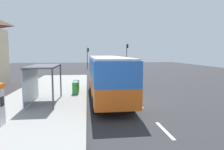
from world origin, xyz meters
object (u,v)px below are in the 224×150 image
at_px(sedan_far, 108,63).
at_px(recycling_bin_blue, 76,86).
at_px(bus, 107,75).
at_px(sedan_near, 113,65).
at_px(white_van, 121,66).
at_px(recycling_bin_green, 75,88).
at_px(traffic_light_far_side, 88,55).
at_px(traffic_light_near_side, 127,52).
at_px(bus_shelter, 39,74).
at_px(recycling_bin_yellow, 76,87).

bearing_deg(sedan_far, recycling_bin_blue, -99.90).
relative_size(bus, sedan_near, 2.48).
xyz_separation_m(white_van, recycling_bin_green, (-6.40, -16.27, -0.69)).
height_order(sedan_near, traffic_light_far_side, traffic_light_far_side).
height_order(bus, recycling_bin_green, bus).
distance_m(traffic_light_near_side, traffic_light_far_side, 8.64).
relative_size(recycling_bin_blue, bus_shelter, 0.24).
bearing_deg(traffic_light_far_side, recycling_bin_yellow, -92.18).
xyz_separation_m(recycling_bin_blue, bus_shelter, (-2.21, -4.08, 1.44)).
xyz_separation_m(white_van, recycling_bin_blue, (-6.40, -14.87, -0.69)).
bearing_deg(recycling_bin_yellow, white_van, 67.65).
bearing_deg(bus, sedan_near, 82.01).
bearing_deg(bus_shelter, traffic_light_near_side, 69.36).
height_order(white_van, traffic_light_near_side, traffic_light_near_side).
bearing_deg(sedan_far, recycling_bin_yellow, -99.72).
height_order(bus, bus_shelter, bus).
xyz_separation_m(white_van, sedan_far, (0.10, 22.37, -0.55)).
distance_m(sedan_far, recycling_bin_blue, 37.80).
relative_size(traffic_light_far_side, bus_shelter, 1.14).
xyz_separation_m(sedan_far, traffic_light_near_side, (3.19, -9.70, 2.76)).
distance_m(white_van, bus_shelter, 20.83).
height_order(traffic_light_near_side, bus_shelter, traffic_light_near_side).
relative_size(recycling_bin_yellow, traffic_light_near_side, 0.18).
bearing_deg(traffic_light_near_side, recycling_bin_blue, -109.40).
height_order(white_van, sedan_far, white_van).
bearing_deg(traffic_light_far_side, white_van, -68.54).
distance_m(recycling_bin_yellow, traffic_light_near_side, 30.00).
bearing_deg(sedan_near, traffic_light_far_side, 156.85).
relative_size(recycling_bin_blue, traffic_light_near_side, 0.18).
distance_m(recycling_bin_green, traffic_light_near_side, 30.66).
relative_size(white_van, recycling_bin_blue, 5.53).
height_order(white_van, bus_shelter, bus_shelter).
bearing_deg(recycling_bin_blue, sedan_far, 80.10).
xyz_separation_m(white_van, bus_shelter, (-8.61, -18.95, 0.75)).
bearing_deg(sedan_near, recycling_bin_blue, -104.02).
relative_size(sedan_near, traffic_light_far_side, 0.97).
bearing_deg(traffic_light_far_side, sedan_far, 58.78).
bearing_deg(white_van, traffic_light_far_side, 111.46).
relative_size(white_van, sedan_far, 1.18).
bearing_deg(bus_shelter, recycling_bin_blue, 61.53).
relative_size(sedan_near, recycling_bin_yellow, 4.68).
height_order(recycling_bin_blue, traffic_light_far_side, traffic_light_far_side).
relative_size(sedan_far, recycling_bin_yellow, 4.69).
distance_m(recycling_bin_green, bus_shelter, 3.76).
relative_size(recycling_bin_yellow, traffic_light_far_side, 0.21).
relative_size(white_van, traffic_light_far_side, 1.15).
bearing_deg(bus, bus_shelter, -161.94).
xyz_separation_m(bus, white_van, (3.91, 17.42, -0.50)).
xyz_separation_m(sedan_near, bus_shelter, (-8.71, -30.11, 1.31)).
distance_m(bus, sedan_far, 40.00).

